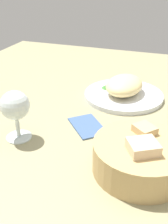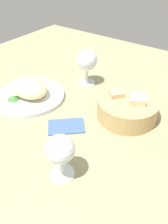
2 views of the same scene
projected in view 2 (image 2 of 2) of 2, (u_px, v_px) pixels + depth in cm
name	position (u px, v px, depth cm)	size (l,w,h in cm)	color
ground_plane	(70.00, 114.00, 74.84)	(140.00, 140.00, 2.00)	#979069
plate	(31.00, 96.00, 80.46)	(24.65, 24.65, 1.40)	silver
omelette	(29.00, 88.00, 78.36)	(14.95, 10.88, 5.47)	#F3D68E
lettuce_garnish	(13.00, 97.00, 77.01)	(4.35, 4.35, 1.57)	#3D7C33
bread_basket	(127.00, 108.00, 70.08)	(19.05, 19.05, 8.60)	tan
wine_glass_near	(60.00, 151.00, 49.26)	(6.91, 6.91, 12.27)	silver
wine_glass_far	(87.00, 62.00, 83.49)	(7.87, 7.87, 13.77)	silver
folded_napkin	(66.00, 126.00, 67.84)	(11.00, 7.00, 0.80)	#405D8E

